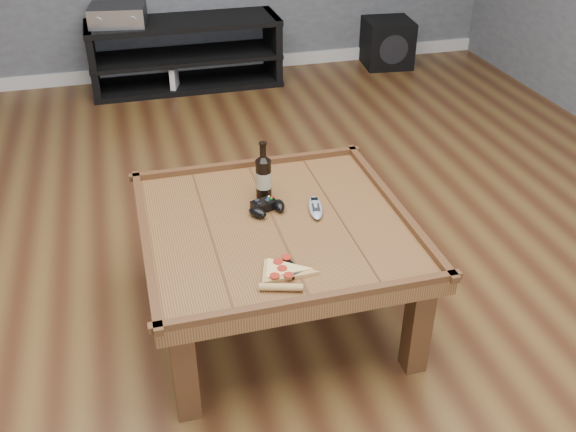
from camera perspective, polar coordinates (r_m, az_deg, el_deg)
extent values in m
plane|color=#412412|center=(2.70, -1.02, -8.70)|extent=(6.00, 6.00, 0.00)
cube|color=silver|center=(5.28, -9.26, 12.78)|extent=(5.00, 0.02, 0.10)
cube|color=#512F17|center=(2.44, -1.12, -1.23)|extent=(1.00, 1.00, 0.06)
cube|color=#3A1B0F|center=(2.22, -9.17, -13.49)|extent=(0.08, 0.08, 0.39)
cube|color=#3A1B0F|center=(2.39, 11.43, -9.63)|extent=(0.08, 0.08, 0.39)
cube|color=#3A1B0F|center=(2.87, -11.31, -1.71)|extent=(0.08, 0.08, 0.39)
cube|color=#3A1B0F|center=(3.01, 4.73, 0.59)|extent=(0.08, 0.08, 0.39)
cube|color=#3A1B0F|center=(2.83, -3.54, 4.71)|extent=(1.03, 0.03, 0.03)
cube|color=#3A1B0F|center=(2.04, 2.23, -7.47)|extent=(1.03, 0.03, 0.03)
cube|color=#3A1B0F|center=(2.56, 9.44, 1.14)|extent=(0.03, 1.03, 0.03)
cube|color=#3A1B0F|center=(2.37, -12.57, -2.03)|extent=(0.03, 1.03, 0.03)
cube|color=black|center=(4.93, -9.33, 16.62)|extent=(1.40, 0.45, 0.04)
cube|color=black|center=(5.00, -9.08, 13.87)|extent=(1.40, 0.45, 0.03)
cube|color=black|center=(5.07, -8.88, 11.62)|extent=(1.40, 0.45, 0.04)
cube|color=black|center=(4.97, -16.95, 13.04)|extent=(0.05, 0.44, 0.50)
cube|color=black|center=(5.10, -1.38, 14.86)|extent=(0.05, 0.44, 0.50)
cylinder|color=black|center=(2.55, -2.18, 3.28)|extent=(0.06, 0.06, 0.17)
cone|color=black|center=(2.51, -2.23, 5.24)|extent=(0.06, 0.06, 0.03)
cylinder|color=black|center=(2.49, -2.24, 5.85)|extent=(0.03, 0.03, 0.06)
cylinder|color=black|center=(2.48, -2.26, 6.48)|extent=(0.03, 0.03, 0.01)
cylinder|color=tan|center=(2.55, -2.18, 3.28)|extent=(0.06, 0.06, 0.07)
cube|color=black|center=(2.50, -2.14, 1.02)|extent=(0.11, 0.08, 0.03)
ellipsoid|color=black|center=(2.46, -2.73, 0.30)|extent=(0.08, 0.09, 0.04)
ellipsoid|color=black|center=(2.50, -0.78, 0.94)|extent=(0.05, 0.08, 0.04)
cylinder|color=black|center=(2.49, -2.77, 1.34)|extent=(0.02, 0.02, 0.01)
cylinder|color=black|center=(2.49, -1.83, 1.37)|extent=(0.02, 0.02, 0.01)
cylinder|color=yellow|center=(2.52, -1.71, 1.73)|extent=(0.01, 0.01, 0.01)
cylinder|color=red|center=(2.52, -1.43, 1.70)|extent=(0.01, 0.01, 0.01)
cylinder|color=#0C33CC|center=(2.51, -1.78, 1.59)|extent=(0.01, 0.01, 0.01)
cylinder|color=#0C9919|center=(2.51, -1.50, 1.55)|extent=(0.01, 0.01, 0.01)
cylinder|color=tan|center=(2.09, -0.62, -6.34)|extent=(0.14, 0.07, 0.03)
cylinder|color=#A61915|center=(2.13, -1.19, -5.33)|extent=(0.03, 0.03, 0.00)
cylinder|color=#A61915|center=(2.13, 0.07, -5.27)|extent=(0.03, 0.03, 0.00)
cylinder|color=#A61915|center=(2.16, -0.52, -4.66)|extent=(0.03, 0.03, 0.00)
cylinder|color=#A61915|center=(2.19, -0.89, -4.08)|extent=(0.03, 0.03, 0.00)
cylinder|color=#A61915|center=(2.21, -0.12, -3.69)|extent=(0.03, 0.03, 0.00)
cube|color=black|center=(2.18, 0.17, -4.70)|extent=(0.09, 0.11, 0.01)
cube|color=black|center=(2.19, -0.22, -4.26)|extent=(0.05, 0.05, 0.00)
cube|color=black|center=(2.16, 0.57, -4.87)|extent=(0.06, 0.06, 0.00)
ellipsoid|color=#9397A0|center=(2.50, 2.46, 0.75)|extent=(0.09, 0.18, 0.03)
cube|color=black|center=(2.54, 2.36, 1.52)|extent=(0.03, 0.03, 0.00)
cube|color=black|center=(2.48, 2.50, 0.78)|extent=(0.04, 0.06, 0.00)
cube|color=black|center=(4.88, -14.89, 16.92)|extent=(0.42, 0.36, 0.13)
cube|color=silver|center=(4.73, -15.09, 16.43)|extent=(0.38, 0.06, 0.13)
cylinder|color=silver|center=(4.74, -16.53, 16.25)|extent=(0.05, 0.02, 0.05)
cylinder|color=silver|center=(4.71, -13.66, 16.55)|extent=(0.05, 0.02, 0.05)
cube|color=black|center=(5.47, 8.80, 14.98)|extent=(0.41, 0.41, 0.37)
cylinder|color=black|center=(5.30, 9.38, 14.38)|extent=(0.23, 0.04, 0.23)
cube|color=gray|center=(4.94, -9.97, 10.83)|extent=(0.13, 0.18, 0.01)
cube|color=silver|center=(4.91, -10.07, 11.89)|extent=(0.08, 0.14, 0.18)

